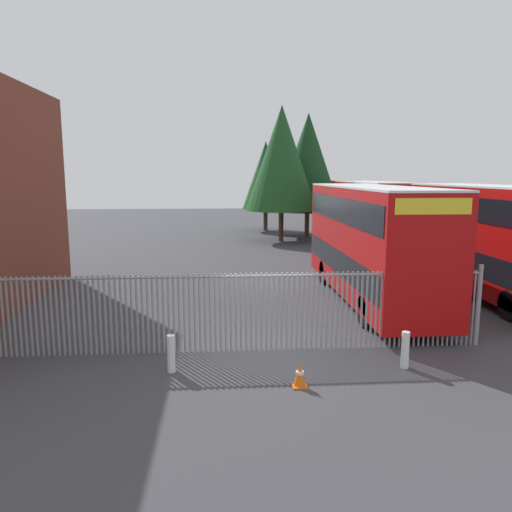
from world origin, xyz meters
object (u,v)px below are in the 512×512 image
(double_decker_bus_near_gate, at_px, (370,239))
(double_decker_bus_behind_fence_left, at_px, (492,236))
(bollard_near_left, at_px, (171,354))
(double_decker_bus_behind_fence_right, at_px, (369,213))
(traffic_cone_by_gate, at_px, (300,375))
(bollard_center_front, at_px, (405,350))

(double_decker_bus_near_gate, xyz_separation_m, double_decker_bus_behind_fence_left, (5.02, 0.36, 0.00))
(double_decker_bus_behind_fence_left, height_order, bollard_near_left, double_decker_bus_behind_fence_left)
(double_decker_bus_behind_fence_right, distance_m, bollard_near_left, 21.58)
(double_decker_bus_near_gate, xyz_separation_m, traffic_cone_by_gate, (-3.93, -7.62, -2.13))
(double_decker_bus_near_gate, relative_size, bollard_near_left, 11.38)
(traffic_cone_by_gate, bearing_deg, bollard_center_front, 17.97)
(double_decker_bus_behind_fence_left, height_order, double_decker_bus_behind_fence_right, same)
(double_decker_bus_behind_fence_right, xyz_separation_m, bollard_near_left, (-10.63, -18.68, -1.95))
(double_decker_bus_behind_fence_left, relative_size, double_decker_bus_behind_fence_right, 1.00)
(double_decker_bus_near_gate, bearing_deg, bollard_near_left, -136.84)
(bollard_near_left, height_order, traffic_cone_by_gate, bollard_near_left)
(bollard_near_left, bearing_deg, traffic_cone_by_gate, -19.73)
(double_decker_bus_behind_fence_left, height_order, bollard_center_front, double_decker_bus_behind_fence_left)
(bollard_center_front, bearing_deg, double_decker_bus_behind_fence_left, 49.08)
(double_decker_bus_behind_fence_left, relative_size, traffic_cone_by_gate, 18.32)
(double_decker_bus_near_gate, bearing_deg, double_decker_bus_behind_fence_left, 4.12)
(bollard_center_front, distance_m, traffic_cone_by_gate, 2.98)
(double_decker_bus_behind_fence_left, xyz_separation_m, double_decker_bus_behind_fence_right, (-1.37, 11.78, 0.00))
(double_decker_bus_near_gate, height_order, traffic_cone_by_gate, double_decker_bus_near_gate)
(double_decker_bus_behind_fence_right, distance_m, bollard_center_front, 19.54)
(double_decker_bus_behind_fence_left, bearing_deg, double_decker_bus_near_gate, -175.88)
(bollard_center_front, xyz_separation_m, traffic_cone_by_gate, (-2.83, -0.92, -0.19))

